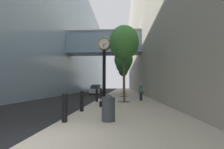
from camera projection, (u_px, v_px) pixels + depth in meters
The scene contains 19 objects.
ground_plane at pixel (110, 93), 30.59m from camera, with size 110.00×110.00×0.00m, color black.
sidewalk_right at pixel (124, 92), 33.40m from camera, with size 5.56×80.00×0.14m, color #BCB29E.
building_block_left at pixel (61, 36), 35.12m from camera, with size 21.58×80.00×25.05m.
building_block_right at pixel (158, 22), 33.96m from camera, with size 9.00×80.00×30.27m.
street_clock at pixel (104, 67), 10.70m from camera, with size 0.84×0.55×4.77m.
bollard_nearest at pixel (65, 106), 6.06m from camera, with size 0.23×0.23×1.12m.
bollard_second at pixel (82, 100), 8.57m from camera, with size 0.23×0.23×1.12m.
bollard_fourth at pixel (97, 95), 13.59m from camera, with size 0.23×0.23×1.12m.
bollard_fifth at pixel (101, 93), 16.10m from camera, with size 0.23×0.23×1.12m.
bollard_sixth at pixel (104, 92), 18.61m from camera, with size 0.23×0.23×1.12m.
street_tree_near at pixel (124, 43), 13.80m from camera, with size 2.58×2.58×6.61m.
street_tree_mid_near at pixel (124, 60), 20.43m from camera, with size 2.38×2.38×6.11m.
street_tree_mid_far at pixel (123, 65), 27.11m from camera, with size 2.54×2.54×6.43m.
street_tree_far at pixel (123, 71), 33.73m from camera, with size 1.97×1.97×5.62m.
trash_bin at pixel (108, 107), 6.21m from camera, with size 0.53×0.53×1.05m.
pedestrian_walking at pixel (141, 91), 14.70m from camera, with size 0.52×0.50×1.63m.
car_white_near at pixel (97, 89), 34.94m from camera, with size 2.07×4.50×1.73m.
car_silver_mid at pixel (96, 90), 28.33m from camera, with size 2.12×4.40×1.56m.
car_grey_far at pixel (97, 88), 40.15m from camera, with size 2.14×4.47×1.67m.
Camera 1 is at (2.50, -3.68, 1.53)m, focal length 25.48 mm.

